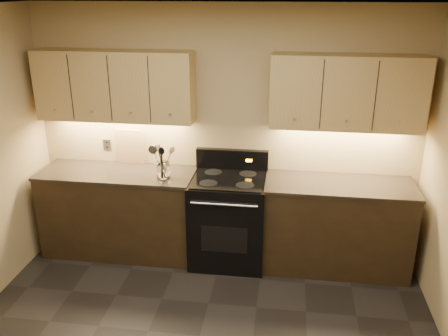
{
  "coord_description": "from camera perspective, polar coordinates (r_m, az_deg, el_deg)",
  "views": [
    {
      "loc": [
        0.65,
        -2.69,
        2.74
      ],
      "look_at": [
        0.07,
        1.45,
        1.13
      ],
      "focal_mm": 38.0,
      "sensor_mm": 36.0,
      "label": 1
    }
  ],
  "objects": [
    {
      "name": "stove",
      "position": [
        4.95,
        0.55,
        -6.08
      ],
      "size": [
        0.76,
        0.68,
        1.14
      ],
      "color": "black",
      "rests_on": "ground"
    },
    {
      "name": "wooden_spoon",
      "position": [
        4.77,
        -7.62,
        0.81
      ],
      "size": [
        0.17,
        0.15,
        0.31
      ],
      "primitive_type": null,
      "rotation": [
        -0.24,
        0.4,
        0.16
      ],
      "color": "tan",
      "rests_on": "utensil_crock"
    },
    {
      "name": "utensil_crock",
      "position": [
        4.79,
        -7.32,
        -0.29
      ],
      "size": [
        0.17,
        0.17,
        0.16
      ],
      "color": "white",
      "rests_on": "counter_left"
    },
    {
      "name": "steel_spatula",
      "position": [
        4.76,
        -7.0,
        1.02
      ],
      "size": [
        0.18,
        0.11,
        0.36
      ],
      "primitive_type": null,
      "rotation": [
        0.08,
        -0.22,
        -0.27
      ],
      "color": "silver",
      "rests_on": "utensil_crock"
    },
    {
      "name": "upper_cab_left",
      "position": [
        4.95,
        -13.0,
        9.62
      ],
      "size": [
        1.6,
        0.3,
        0.7
      ],
      "primitive_type": "cube",
      "color": "tan",
      "rests_on": "wall_back"
    },
    {
      "name": "wall_back",
      "position": [
        4.95,
        0.14,
        4.17
      ],
      "size": [
        4.0,
        0.04,
        2.6
      ],
      "primitive_type": "cube",
      "color": "tan",
      "rests_on": "ground"
    },
    {
      "name": "black_turner",
      "position": [
        4.74,
        -7.21,
        0.86
      ],
      "size": [
        0.17,
        0.14,
        0.35
      ],
      "primitive_type": null,
      "rotation": [
        -0.17,
        -0.19,
        0.25
      ],
      "color": "black",
      "rests_on": "utensil_crock"
    },
    {
      "name": "steel_skimmer",
      "position": [
        4.73,
        -7.04,
        0.81
      ],
      "size": [
        0.22,
        0.1,
        0.34
      ],
      "primitive_type": null,
      "rotation": [
        0.01,
        -0.41,
        0.02
      ],
      "color": "silver",
      "rests_on": "utensil_crock"
    },
    {
      "name": "outlet_plate",
      "position": [
        5.32,
        -13.89,
        2.74
      ],
      "size": [
        0.08,
        0.01,
        0.12
      ],
      "primitive_type": "cube",
      "color": "#B2B5BA",
      "rests_on": "wall_back"
    },
    {
      "name": "ceiling",
      "position": [
        2.77,
        -5.8,
        18.1
      ],
      "size": [
        4.0,
        4.0,
        0.0
      ],
      "primitive_type": "plane",
      "rotation": [
        3.14,
        0.0,
        0.0
      ],
      "color": "silver",
      "rests_on": "wall_back"
    },
    {
      "name": "upper_cab_right",
      "position": [
        4.66,
        14.57,
        8.8
      ],
      "size": [
        1.44,
        0.3,
        0.7
      ],
      "primitive_type": "cube",
      "color": "tan",
      "rests_on": "wall_back"
    },
    {
      "name": "counter_left",
      "position": [
        5.24,
        -12.38,
        -5.16
      ],
      "size": [
        1.62,
        0.62,
        0.93
      ],
      "color": "black",
      "rests_on": "ground"
    },
    {
      "name": "black_spoon",
      "position": [
        4.77,
        -7.49,
        1.06
      ],
      "size": [
        0.1,
        0.17,
        0.36
      ],
      "primitive_type": null,
      "rotation": [
        0.31,
        0.13,
        -0.1
      ],
      "color": "black",
      "rests_on": "utensil_crock"
    },
    {
      "name": "counter_right",
      "position": [
        4.97,
        13.34,
        -6.76
      ],
      "size": [
        1.46,
        0.62,
        0.93
      ],
      "color": "black",
      "rests_on": "ground"
    },
    {
      "name": "cutting_board",
      "position": [
        5.21,
        -11.27,
        2.6
      ],
      "size": [
        0.31,
        0.07,
        0.39
      ],
      "primitive_type": "cube",
      "rotation": [
        0.11,
        0.0,
        -0.04
      ],
      "color": "tan",
      "rests_on": "counter_left"
    }
  ]
}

